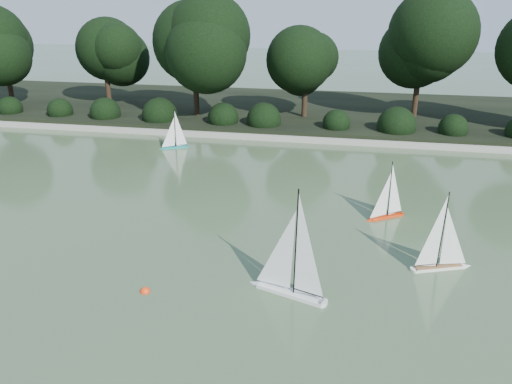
% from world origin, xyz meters
% --- Properties ---
extents(ground, '(80.00, 80.00, 0.00)m').
position_xyz_m(ground, '(0.00, 0.00, 0.00)').
color(ground, '#405332').
rests_on(ground, ground).
extents(pond_coping, '(40.00, 0.35, 0.18)m').
position_xyz_m(pond_coping, '(0.00, 9.00, 0.09)').
color(pond_coping, gray).
rests_on(pond_coping, ground).
extents(far_bank, '(40.00, 8.00, 0.30)m').
position_xyz_m(far_bank, '(0.00, 13.00, 0.15)').
color(far_bank, black).
rests_on(far_bank, ground).
extents(tree_line, '(26.31, 3.93, 4.39)m').
position_xyz_m(tree_line, '(1.23, 11.44, 2.64)').
color(tree_line, black).
rests_on(tree_line, ground).
extents(shrub_hedge, '(29.10, 1.10, 1.10)m').
position_xyz_m(shrub_hedge, '(0.00, 9.90, 0.45)').
color(shrub_hedge, black).
rests_on(shrub_hedge, ground).
extents(sailboat_white_a, '(1.39, 0.65, 1.93)m').
position_xyz_m(sailboat_white_a, '(1.90, -0.04, 0.30)').
color(sailboat_white_a, silver).
rests_on(sailboat_white_a, ground).
extents(sailboat_white_b, '(1.13, 0.56, 1.58)m').
position_xyz_m(sailboat_white_b, '(4.54, 1.27, 0.24)').
color(sailboat_white_b, white).
rests_on(sailboat_white_b, ground).
extents(sailboat_orange, '(0.88, 0.66, 1.34)m').
position_xyz_m(sailboat_orange, '(3.59, 3.26, 0.21)').
color(sailboat_orange, red).
rests_on(sailboat_orange, ground).
extents(sailboat_teal, '(0.89, 0.57, 1.30)m').
position_xyz_m(sailboat_teal, '(-2.72, 7.45, 0.20)').
color(sailboat_teal, teal).
rests_on(sailboat_teal, ground).
extents(race_buoy, '(0.17, 0.17, 0.17)m').
position_xyz_m(race_buoy, '(-0.32, -0.46, 0.00)').
color(race_buoy, '#FB380D').
rests_on(race_buoy, ground).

